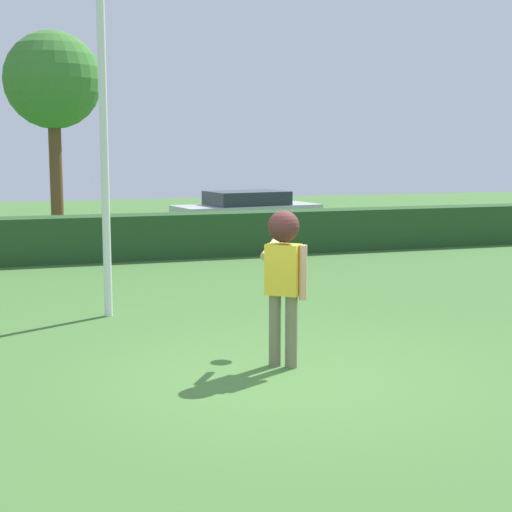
% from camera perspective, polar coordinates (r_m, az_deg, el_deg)
% --- Properties ---
extents(ground_plane, '(60.00, 60.00, 0.00)m').
position_cam_1_polar(ground_plane, '(8.53, 1.73, -8.93)').
color(ground_plane, '#416E32').
extents(person, '(0.47, 0.83, 1.80)m').
position_cam_1_polar(person, '(8.65, 2.07, -0.77)').
color(person, '#737253').
rests_on(person, ground).
extents(frisbee, '(0.25, 0.25, 0.03)m').
position_cam_1_polar(frisbee, '(9.50, 1.60, 0.31)').
color(frisbee, yellow).
extents(lamppost, '(0.24, 0.24, 6.47)m').
position_cam_1_polar(lamppost, '(11.49, -11.39, 13.19)').
color(lamppost, silver).
rests_on(lamppost, ground).
extents(hedge_row, '(20.82, 0.90, 1.00)m').
position_cam_1_polar(hedge_row, '(17.56, -8.85, 1.43)').
color(hedge_row, '#244922').
rests_on(hedge_row, ground).
extents(parked_car_silver, '(4.41, 2.32, 1.25)m').
position_cam_1_polar(parked_car_silver, '(22.46, -0.70, 3.42)').
color(parked_car_silver, '#B7B7BC').
rests_on(parked_car_silver, ground).
extents(maple_tree, '(2.88, 2.88, 5.94)m').
position_cam_1_polar(maple_tree, '(24.13, -14.89, 12.41)').
color(maple_tree, brown).
rests_on(maple_tree, ground).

